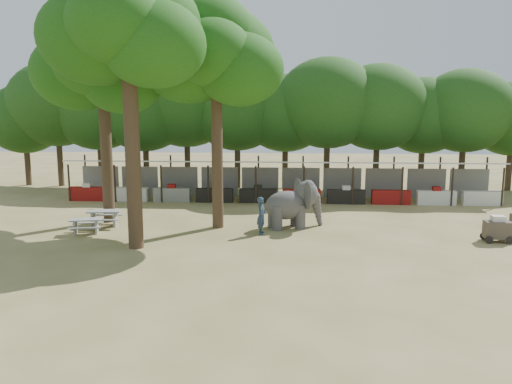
# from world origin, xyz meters

# --- Properties ---
(ground) EXTENTS (100.00, 100.00, 0.00)m
(ground) POSITION_xyz_m (0.00, 0.00, 0.00)
(ground) COLOR olive
(ground) RESTS_ON ground
(vendor_stalls) EXTENTS (28.00, 2.99, 2.80)m
(vendor_stalls) POSITION_xyz_m (-0.00, 13.84, 1.18)
(vendor_stalls) COLOR #AEB1B5
(vendor_stalls) RESTS_ON ground
(yard_tree_left) EXTENTS (7.10, 6.90, 11.02)m
(yard_tree_left) POSITION_xyz_m (-9.13, 7.19, 8.20)
(yard_tree_left) COLOR #332316
(yard_tree_left) RESTS_ON ground
(yard_tree_center) EXTENTS (7.10, 6.90, 12.04)m
(yard_tree_center) POSITION_xyz_m (-6.13, 2.19, 9.21)
(yard_tree_center) COLOR #332316
(yard_tree_center) RESTS_ON ground
(yard_tree_back) EXTENTS (7.10, 6.90, 11.36)m
(yard_tree_back) POSITION_xyz_m (-3.13, 6.19, 8.54)
(yard_tree_back) COLOR #332316
(yard_tree_back) RESTS_ON ground
(backdrop_trees) EXTENTS (46.46, 5.95, 8.33)m
(backdrop_trees) POSITION_xyz_m (0.00, 19.00, 5.51)
(backdrop_trees) COLOR #332316
(backdrop_trees) RESTS_ON ground
(elephant) EXTENTS (3.23, 2.46, 2.40)m
(elephant) POSITION_xyz_m (0.82, 6.23, 1.20)
(elephant) COLOR #423F40
(elephant) RESTS_ON ground
(handler) EXTENTS (0.45, 0.66, 1.80)m
(handler) POSITION_xyz_m (-0.72, 4.77, 0.90)
(handler) COLOR #26384C
(handler) RESTS_ON ground
(picnic_table_near) EXTENTS (1.73, 1.62, 0.73)m
(picnic_table_near) POSITION_xyz_m (-9.14, 4.24, 0.48)
(picnic_table_near) COLOR gray
(picnic_table_near) RESTS_ON ground
(picnic_table_far) EXTENTS (1.84, 1.70, 0.82)m
(picnic_table_far) POSITION_xyz_m (-8.83, 5.83, 0.54)
(picnic_table_far) COLOR gray
(picnic_table_far) RESTS_ON ground
(cart_front) EXTENTS (1.27, 0.87, 1.20)m
(cart_front) POSITION_xyz_m (9.97, 4.01, 0.59)
(cart_front) COLOR #3C3228
(cart_front) RESTS_ON ground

